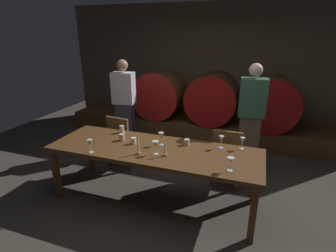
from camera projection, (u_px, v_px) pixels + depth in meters
ground_plane at (176, 198)px, 3.58m from camera, size 8.93×8.93×0.00m
back_wall at (218, 70)px, 5.71m from camera, size 6.87×0.24×2.72m
barrel_shelf at (210, 129)px, 5.62m from camera, size 6.19×0.90×0.38m
wine_barrel_left at (161, 93)px, 5.73m from camera, size 1.00×0.93×1.00m
wine_barrel_center at (213, 98)px, 5.38m from camera, size 1.00×0.93×1.00m
wine_barrel_right at (271, 102)px, 5.03m from camera, size 1.00×0.93×1.00m
dining_table at (154, 153)px, 3.35m from camera, size 2.68×0.89×0.75m
chair_left at (122, 139)px, 4.31m from camera, size 0.45×0.45×0.88m
chair_right at (227, 154)px, 3.76m from camera, size 0.40×0.40×0.88m
guest_left at (124, 106)px, 4.76m from camera, size 0.41×0.29×1.69m
guest_right at (250, 120)px, 3.97m from camera, size 0.40×0.28×1.72m
candle_left at (138, 150)px, 3.15m from camera, size 0.05×0.05×0.21m
candle_right at (165, 152)px, 3.11m from camera, size 0.05×0.05×0.19m
wine_glass_far_left at (90, 143)px, 3.18m from camera, size 0.07×0.07×0.17m
wine_glass_left at (161, 136)px, 3.39m from camera, size 0.07×0.07×0.17m
wine_glass_center_left at (156, 145)px, 3.13m from camera, size 0.08×0.08×0.17m
wine_glass_center_right at (221, 139)px, 3.30m from camera, size 0.06×0.06×0.16m
wine_glass_right at (231, 161)px, 2.75m from camera, size 0.08×0.08×0.16m
wine_glass_far_right at (243, 141)px, 3.28m from camera, size 0.06×0.06×0.15m
cup_far_left at (122, 129)px, 3.82m from camera, size 0.06×0.06×0.11m
cup_center_left at (122, 137)px, 3.56m from camera, size 0.07×0.07×0.09m
cup_center_right at (133, 141)px, 3.45m from camera, size 0.07×0.07×0.09m
cup_far_right at (187, 142)px, 3.41m from camera, size 0.07×0.07×0.08m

